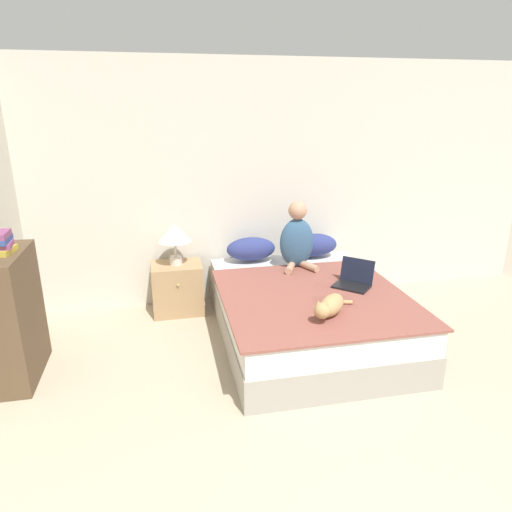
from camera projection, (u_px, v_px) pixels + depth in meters
The scene contains 10 objects.
wall_back at pixel (273, 184), 4.92m from camera, with size 6.13×0.05×2.55m.
bed at pixel (306, 313), 4.23m from camera, with size 1.60×2.06×0.51m.
pillow_near at pixel (251, 249), 4.84m from camera, with size 0.52×0.29×0.25m.
pillow_far at pixel (314, 245), 4.98m from camera, with size 0.52×0.29×0.25m.
person_sitting at pixel (297, 239), 4.60m from camera, with size 0.36×0.34×0.68m.
cat_tabby at pixel (330, 306), 3.55m from camera, with size 0.44×0.40×0.18m.
laptop_open at pixel (353, 281), 4.16m from camera, with size 0.41×0.41×0.23m.
nightstand at pixel (178, 288), 4.77m from camera, with size 0.51×0.43×0.53m.
table_lamp at pixel (174, 235), 4.59m from camera, with size 0.33×0.33×0.42m.
bookshelf at pixel (12, 317), 3.53m from camera, with size 0.30×0.71×1.04m.
Camera 1 is at (-1.20, -0.98, 2.08)m, focal length 32.00 mm.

